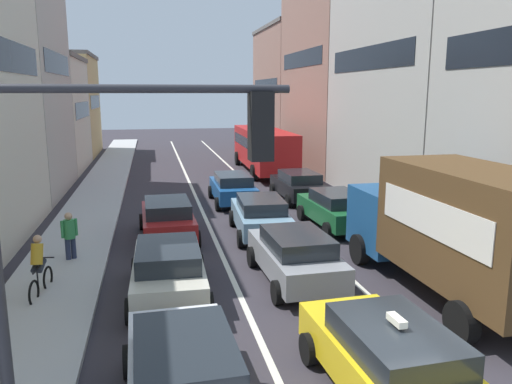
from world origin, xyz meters
name	(u,v)px	position (x,y,z in m)	size (l,w,h in m)	color
sidewalk_left	(98,197)	(-6.70, 20.00, 0.07)	(2.60, 64.00, 0.14)	#B4B4B4
lane_stripe_left	(195,194)	(-1.70, 20.00, 0.01)	(0.16, 60.00, 0.01)	silver
lane_stripe_right	(256,191)	(1.70, 20.00, 0.01)	(0.16, 60.00, 0.01)	silver
building_row_right	(386,75)	(9.90, 21.71, 6.39)	(7.20, 43.90, 14.12)	#936B5B
traffic_light_pole	(105,224)	(-4.45, -0.44, 3.82)	(3.58, 0.38, 5.50)	#2D2D33
removalist_box_truck	(452,225)	(3.70, 4.79, 1.97)	(2.78, 7.73, 3.58)	navy
taxi_centre_lane_front	(390,359)	(0.05, 0.85, 0.80)	(2.22, 4.38, 1.66)	yellow
sedan_left_lane_front	(185,375)	(-3.49, 1.08, 0.80)	(2.17, 4.36, 1.49)	silver
sedan_centre_lane_second	(295,255)	(0.03, 6.68, 0.80)	(2.15, 4.34, 1.49)	gray
wagon_left_lane_second	(168,269)	(-3.56, 6.25, 0.80)	(2.13, 4.34, 1.49)	beige
hatchback_centre_lane_third	(260,215)	(0.07, 11.54, 0.80)	(2.26, 4.40, 1.49)	#759EB7
sedan_left_lane_third	(168,218)	(-3.39, 11.78, 0.80)	(2.14, 4.34, 1.49)	#A51E1E
coupe_centre_lane_fourth	(233,188)	(-0.06, 17.27, 0.80)	(2.08, 4.31, 1.49)	#194C8C
sedan_right_lane_behind_truck	(336,208)	(3.28, 12.00, 0.80)	(2.21, 4.37, 1.49)	#19592D
wagon_right_lane_far	(298,185)	(3.28, 17.26, 0.80)	(2.13, 4.34, 1.49)	black
bus_mid_queue_primary	(264,147)	(3.58, 26.57, 1.76)	(3.00, 10.56, 2.90)	#B21919
cyclist_on_sidewalk	(39,268)	(-6.89, 6.91, 0.85)	(0.50, 1.72, 1.72)	black
pedestrian_near_kerb	(70,234)	(-6.52, 9.69, 0.95)	(0.47, 0.34, 1.66)	#262D47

